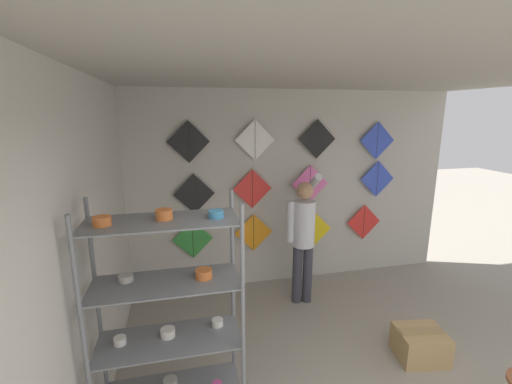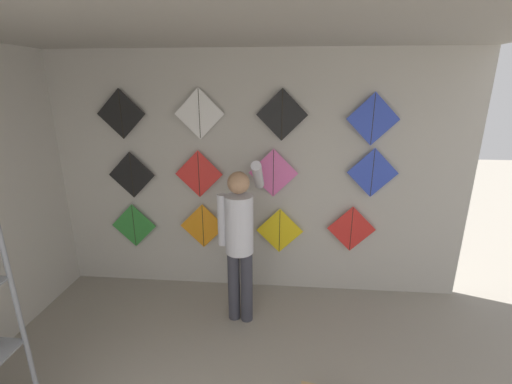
# 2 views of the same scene
# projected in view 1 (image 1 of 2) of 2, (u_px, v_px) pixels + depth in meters

# --- Properties ---
(back_panel) EXTENTS (5.14, 0.06, 2.80)m
(back_panel) POSITION_uv_depth(u_px,v_px,m) (283.00, 189.00, 4.96)
(back_panel) COLOR #BCB7AD
(back_panel) RESTS_ON ground
(left_panel) EXTENTS (0.06, 4.50, 2.80)m
(left_panel) POSITION_uv_depth(u_px,v_px,m) (88.00, 254.00, 2.69)
(left_panel) COLOR #BCB7AD
(left_panel) RESTS_ON ground
(ceiling_slab) EXTENTS (5.14, 4.50, 0.04)m
(ceiling_slab) POSITION_uv_depth(u_px,v_px,m) (354.00, 72.00, 2.85)
(ceiling_slab) COLOR #A8A399
(shelf_rack) EXTENTS (1.03, 0.44, 1.93)m
(shelf_rack) POSITION_uv_depth(u_px,v_px,m) (168.00, 313.00, 2.42)
(shelf_rack) COLOR slate
(shelf_rack) RESTS_ON ground
(shopkeeper) EXTENTS (0.44, 0.58, 1.75)m
(shopkeeper) POSITION_uv_depth(u_px,v_px,m) (303.00, 232.00, 4.42)
(shopkeeper) COLOR #383842
(shopkeeper) RESTS_ON ground
(cardboard_box) EXTENTS (0.53, 0.47, 0.32)m
(cardboard_box) POSITION_uv_depth(u_px,v_px,m) (420.00, 344.00, 3.53)
(cardboard_box) COLOR tan
(cardboard_box) RESTS_ON ground
(kite_0) EXTENTS (0.55, 0.01, 0.55)m
(kite_0) POSITION_uv_depth(u_px,v_px,m) (193.00, 239.00, 4.72)
(kite_0) COLOR #338C38
(kite_1) EXTENTS (0.55, 0.01, 0.55)m
(kite_1) POSITION_uv_depth(u_px,v_px,m) (254.00, 233.00, 4.91)
(kite_1) COLOR orange
(kite_2) EXTENTS (0.55, 0.01, 0.55)m
(kite_2) POSITION_uv_depth(u_px,v_px,m) (313.00, 229.00, 5.11)
(kite_2) COLOR yellow
(kite_3) EXTENTS (0.55, 0.01, 0.55)m
(kite_3) POSITION_uv_depth(u_px,v_px,m) (364.00, 222.00, 5.28)
(kite_3) COLOR red
(kite_4) EXTENTS (0.55, 0.01, 0.55)m
(kite_4) POSITION_uv_depth(u_px,v_px,m) (194.00, 194.00, 4.59)
(kite_4) COLOR black
(kite_5) EXTENTS (0.55, 0.01, 0.55)m
(kite_5) POSITION_uv_depth(u_px,v_px,m) (252.00, 189.00, 4.75)
(kite_5) COLOR red
(kite_6) EXTENTS (0.55, 0.01, 0.55)m
(kite_6) POSITION_uv_depth(u_px,v_px,m) (310.00, 184.00, 4.94)
(kite_6) COLOR pink
(kite_7) EXTENTS (0.55, 0.01, 0.55)m
(kite_7) POSITION_uv_depth(u_px,v_px,m) (377.00, 179.00, 5.17)
(kite_7) COLOR blue
(kite_8) EXTENTS (0.55, 0.01, 0.55)m
(kite_8) POSITION_uv_depth(u_px,v_px,m) (188.00, 142.00, 4.42)
(kite_8) COLOR black
(kite_9) EXTENTS (0.55, 0.01, 0.55)m
(kite_9) POSITION_uv_depth(u_px,v_px,m) (255.00, 140.00, 4.61)
(kite_9) COLOR white
(kite_10) EXTENTS (0.55, 0.01, 0.55)m
(kite_10) POSITION_uv_depth(u_px,v_px,m) (317.00, 139.00, 4.81)
(kite_10) COLOR black
(kite_11) EXTENTS (0.55, 0.01, 0.55)m
(kite_11) POSITION_uv_depth(u_px,v_px,m) (377.00, 141.00, 5.03)
(kite_11) COLOR blue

